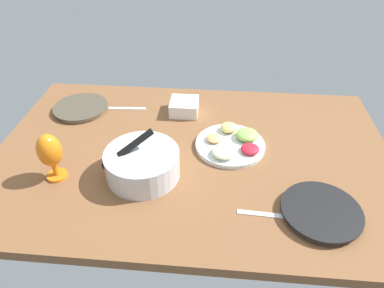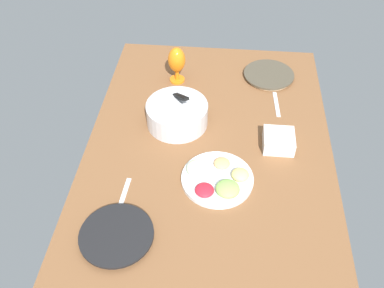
{
  "view_description": "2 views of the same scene",
  "coord_description": "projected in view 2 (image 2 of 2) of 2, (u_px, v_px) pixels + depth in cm",
  "views": [
    {
      "loc": [
        -9.44,
        107.34,
        87.2
      ],
      "look_at": [
        -0.13,
        3.01,
        6.25
      ],
      "focal_mm": 32.09,
      "sensor_mm": 36.0,
      "label": 1
    },
    {
      "loc": [
        -123.97,
        -4.66,
        128.94
      ],
      "look_at": [
        -2.06,
        6.7,
        6.25
      ],
      "focal_mm": 39.86,
      "sensor_mm": 36.0,
      "label": 2
    }
  ],
  "objects": [
    {
      "name": "square_bowl_white",
      "position": [
        279.0,
        140.0,
        1.79
      ],
      "size": [
        12.83,
        12.83,
        6.2
      ],
      "color": "white",
      "rests_on": "ground_plane"
    },
    {
      "name": "hurricane_glass_orange",
      "position": [
        177.0,
        61.0,
        2.06
      ],
      "size": [
        8.55,
        8.55,
        18.76
      ],
      "color": "orange",
      "rests_on": "ground_plane"
    },
    {
      "name": "fruit_platter",
      "position": [
        218.0,
        179.0,
        1.66
      ],
      "size": [
        28.41,
        28.41,
        5.47
      ],
      "color": "silver",
      "rests_on": "ground_plane"
    },
    {
      "name": "fork_by_left_plate",
      "position": [
        123.0,
        196.0,
        1.62
      ],
      "size": [
        18.07,
        2.74,
        0.6
      ],
      "primitive_type": "cube",
      "rotation": [
        0.0,
        0.0,
        -0.05
      ],
      "color": "silver",
      "rests_on": "ground_plane"
    },
    {
      "name": "fork_by_right_plate",
      "position": [
        277.0,
        104.0,
        2.01
      ],
      "size": [
        18.08,
        2.93,
        0.6
      ],
      "primitive_type": "cube",
      "rotation": [
        0.0,
        0.0,
        0.06
      ],
      "color": "silver",
      "rests_on": "ground_plane"
    },
    {
      "name": "mixing_bowl",
      "position": [
        177.0,
        113.0,
        1.88
      ],
      "size": [
        27.5,
        27.13,
        17.43
      ],
      "color": "silver",
      "rests_on": "ground_plane"
    },
    {
      "name": "dinner_plate_left",
      "position": [
        117.0,
        236.0,
        1.48
      ],
      "size": [
        26.19,
        26.19,
        2.64
      ],
      "color": "#4C4C51",
      "rests_on": "ground_plane"
    },
    {
      "name": "dinner_plate_right",
      "position": [
        269.0,
        75.0,
        2.15
      ],
      "size": [
        25.31,
        25.31,
        2.12
      ],
      "color": "beige",
      "rests_on": "ground_plane"
    },
    {
      "name": "ground_plane",
      "position": [
        208.0,
        155.0,
        1.8
      ],
      "size": [
        160.0,
        104.0,
        4.0
      ],
      "primitive_type": "cube",
      "color": "brown"
    }
  ]
}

